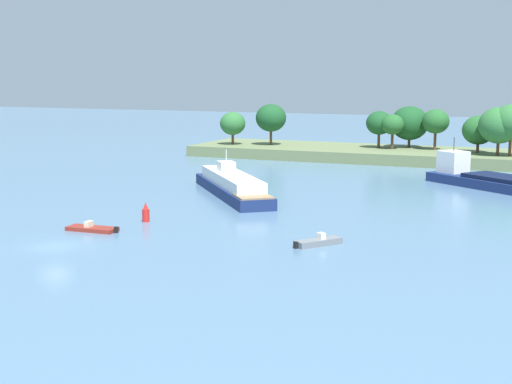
% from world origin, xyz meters
% --- Properties ---
extents(ground_plane, '(400.00, 400.00, 0.00)m').
position_xyz_m(ground_plane, '(0.00, 0.00, 0.00)').
color(ground_plane, slate).
extents(treeline_island, '(60.89, 17.04, 9.47)m').
position_xyz_m(treeline_island, '(10.56, 71.89, 2.83)').
color(treeline_island, '#66754C').
rests_on(treeline_island, ground).
extents(small_motorboat, '(4.98, 1.91, 0.86)m').
position_xyz_m(small_motorboat, '(-0.89, 6.41, 0.21)').
color(small_motorboat, maroon).
rests_on(small_motorboat, ground).
extents(white_riverboat, '(17.04, 19.54, 5.04)m').
position_xyz_m(white_riverboat, '(2.31, 29.23, 1.19)').
color(white_riverboat, navy).
rests_on(white_riverboat, ground).
extents(fishing_skiff, '(3.44, 4.10, 1.01)m').
position_xyz_m(fishing_skiff, '(19.55, 8.98, 0.28)').
color(fishing_skiff, slate).
rests_on(fishing_skiff, ground).
extents(channel_buoy_red, '(0.70, 0.70, 1.90)m').
position_xyz_m(channel_buoy_red, '(1.29, 11.97, 0.81)').
color(channel_buoy_red, red).
rests_on(channel_buoy_red, ground).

